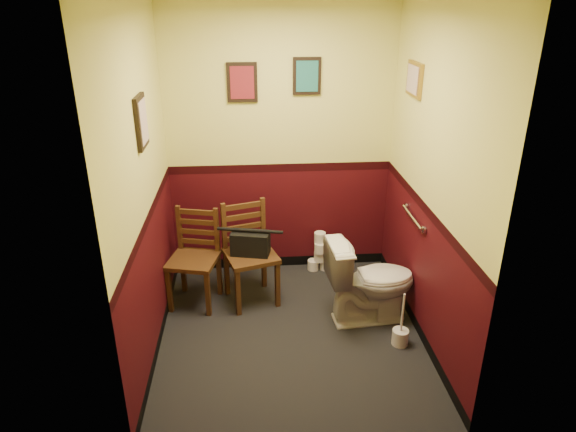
% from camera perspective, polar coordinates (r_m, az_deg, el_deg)
% --- Properties ---
extents(floor, '(2.20, 2.40, 0.00)m').
position_cam_1_polar(floor, '(4.56, 0.26, -12.87)').
color(floor, black).
rests_on(floor, ground).
extents(wall_back, '(2.20, 0.00, 2.70)m').
position_cam_1_polar(wall_back, '(5.05, -0.86, 7.97)').
color(wall_back, '#39090F').
rests_on(wall_back, ground).
extents(wall_front, '(2.20, 0.00, 2.70)m').
position_cam_1_polar(wall_front, '(2.82, 2.34, -5.26)').
color(wall_front, '#39090F').
rests_on(wall_front, ground).
extents(wall_left, '(0.00, 2.40, 2.70)m').
position_cam_1_polar(wall_left, '(3.98, -15.72, 2.67)').
color(wall_left, '#39090F').
rests_on(wall_left, ground).
extents(wall_right, '(0.00, 2.40, 2.70)m').
position_cam_1_polar(wall_right, '(4.15, 15.65, 3.53)').
color(wall_right, '#39090F').
rests_on(wall_right, ground).
extents(grab_bar, '(0.05, 0.56, 0.06)m').
position_cam_1_polar(grab_bar, '(4.50, 13.70, -0.15)').
color(grab_bar, silver).
rests_on(grab_bar, wall_right).
extents(framed_print_back_a, '(0.28, 0.04, 0.36)m').
position_cam_1_polar(framed_print_back_a, '(4.89, -5.12, 14.57)').
color(framed_print_back_a, black).
rests_on(framed_print_back_a, wall_back).
extents(framed_print_back_b, '(0.26, 0.04, 0.34)m').
position_cam_1_polar(framed_print_back_b, '(4.92, 2.12, 15.28)').
color(framed_print_back_b, black).
rests_on(framed_print_back_b, wall_back).
extents(framed_print_left, '(0.04, 0.30, 0.38)m').
position_cam_1_polar(framed_print_left, '(3.93, -15.97, 10.03)').
color(framed_print_left, black).
rests_on(framed_print_left, wall_left).
extents(framed_print_right, '(0.04, 0.34, 0.28)m').
position_cam_1_polar(framed_print_right, '(4.52, 13.85, 14.54)').
color(framed_print_right, olive).
rests_on(framed_print_right, wall_right).
extents(toilet, '(0.82, 0.51, 0.77)m').
position_cam_1_polar(toilet, '(4.59, 9.14, -7.16)').
color(toilet, white).
rests_on(toilet, floor).
extents(toilet_brush, '(0.14, 0.14, 0.49)m').
position_cam_1_polar(toilet_brush, '(4.49, 12.36, -12.90)').
color(toilet_brush, silver).
rests_on(toilet_brush, floor).
extents(chair_left, '(0.51, 0.51, 0.91)m').
position_cam_1_polar(chair_left, '(4.84, -10.33, -4.63)').
color(chair_left, '#472A15').
rests_on(chair_left, floor).
extents(chair_right, '(0.56, 0.56, 0.95)m').
position_cam_1_polar(chair_right, '(4.80, -4.31, -4.18)').
color(chair_right, '#472A15').
rests_on(chair_right, floor).
extents(handbag, '(0.37, 0.24, 0.25)m').
position_cam_1_polar(handbag, '(4.71, -4.20, -3.01)').
color(handbag, black).
rests_on(handbag, chair_right).
extents(tp_stack, '(0.25, 0.15, 0.43)m').
position_cam_1_polar(tp_stack, '(5.42, 3.53, -4.26)').
color(tp_stack, silver).
rests_on(tp_stack, floor).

